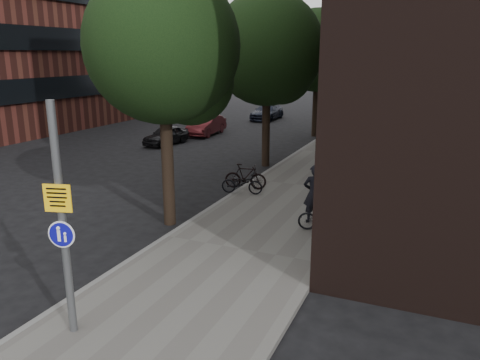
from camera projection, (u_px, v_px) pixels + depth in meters
The scene contains 15 objects.
ground at pixel (163, 313), 9.48m from camera, with size 120.00×120.00×0.00m, color black.
sidewalk at pixel (307, 187), 18.24m from camera, with size 4.50×60.00×0.12m, color #62605A.
curb_edge at pixel (254, 181), 19.10m from camera, with size 0.15×60.00×0.13m, color slate.
street_tree_near at pixel (168, 53), 13.24m from camera, with size 4.40×4.40×7.50m.
street_tree_mid at pixel (270, 53), 20.77m from camera, with size 5.00×5.00×7.80m.
street_tree_far at pixel (319, 54), 28.75m from camera, with size 5.00×5.00×7.80m.
signpost at pixel (63, 222), 8.11m from camera, with size 0.48×0.16×4.24m.
pedestrian at pixel (314, 194), 14.05m from camera, with size 0.65×0.43×1.79m, color black.
parked_bike_facade_near at pixel (325, 217), 13.46m from camera, with size 0.54×1.56×0.82m, color black.
parked_bike_facade_far at pixel (366, 162), 20.07m from camera, with size 0.47×1.65×0.99m, color black.
parked_bike_curb_near at pixel (242, 183), 17.08m from camera, with size 0.53×1.52×0.80m, color black.
parked_bike_curb_far at pixel (246, 176), 17.68m from camera, with size 0.45×1.60×0.96m, color black.
parked_car_near at pixel (166, 135), 27.04m from camera, with size 1.26×3.14×1.07m, color black.
parked_car_mid at pixel (206, 125), 30.31m from camera, with size 1.32×3.79×1.25m, color #58191D.
parked_car_far at pixel (267, 112), 37.43m from camera, with size 1.72×4.24×1.23m, color black.
Camera 1 is at (4.78, -7.15, 5.06)m, focal length 35.00 mm.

